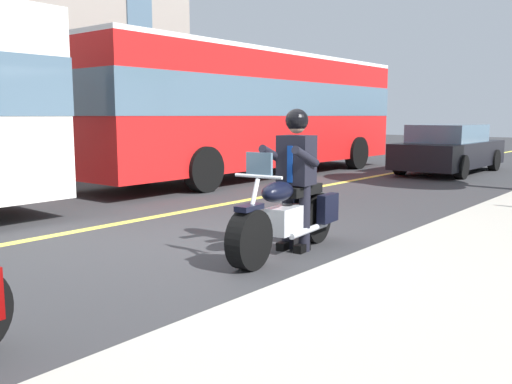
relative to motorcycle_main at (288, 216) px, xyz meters
The scene contains 6 objects.
ground_plane 1.23m from the motorcycle_main, 72.48° to the right, with size 80.00×80.00×0.00m, color #333335.
lane_center_stripe 3.14m from the motorcycle_main, 83.63° to the right, with size 60.00×0.16×0.01m, color #E5DB4C.
motorcycle_main is the anchor object (origin of this frame).
rider_main 0.61m from the motorcycle_main, behind, with size 0.66×0.60×1.74m.
bus_near 8.76m from the motorcycle_main, 138.17° to the right, with size 11.05×2.70×3.30m.
car_silver 10.83m from the motorcycle_main, 169.85° to the right, with size 4.60×1.92×1.40m.
Camera 1 is at (4.98, 4.90, 1.66)m, focal length 38.70 mm.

